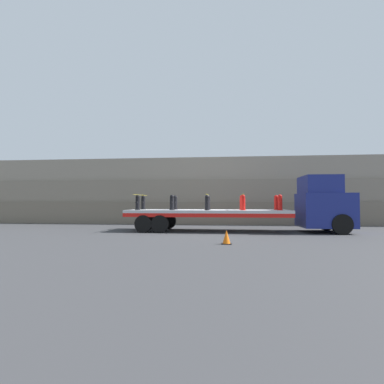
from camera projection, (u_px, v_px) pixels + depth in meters
ground_plane at (208, 231)px, 16.60m from camera, size 120.00×120.00×0.00m
rock_cliff at (212, 191)px, 22.86m from camera, size 60.00×3.30×4.88m
truck_cab at (325, 204)px, 15.98m from camera, size 2.55×2.62×3.00m
flatbed_trailer at (197, 214)px, 16.69m from camera, size 8.87×2.68×1.18m
fire_hydrant_black_near_0 at (138, 203)px, 16.49m from camera, size 0.29×0.51×0.83m
fire_hydrant_black_far_0 at (143, 203)px, 17.63m from camera, size 0.29×0.51×0.83m
fire_hydrant_black_near_1 at (172, 203)px, 16.29m from camera, size 0.29×0.51×0.83m
fire_hydrant_black_far_1 at (175, 203)px, 17.42m from camera, size 0.29×0.51×0.83m
fire_hydrant_black_near_2 at (207, 203)px, 16.09m from camera, size 0.29×0.51×0.83m
fire_hydrant_black_far_2 at (208, 203)px, 17.22m from camera, size 0.29×0.51×0.83m
fire_hydrant_red_near_3 at (243, 203)px, 15.88m from camera, size 0.29×0.51×0.83m
fire_hydrant_red_far_3 at (242, 203)px, 17.01m from camera, size 0.29×0.51×0.83m
fire_hydrant_red_near_4 at (280, 203)px, 15.68m from camera, size 0.29×0.51×0.83m
fire_hydrant_red_far_4 at (276, 203)px, 16.81m from camera, size 0.29×0.51×0.83m
cargo_strap_rear at (141, 195)px, 17.07m from camera, size 0.05×2.79×0.01m
cargo_strap_middle at (208, 195)px, 16.67m from camera, size 0.05×2.79×0.01m
cargo_strap_front at (242, 195)px, 16.46m from camera, size 0.05×2.79×0.01m
traffic_cone at (226, 237)px, 11.40m from camera, size 0.38×0.38×0.54m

